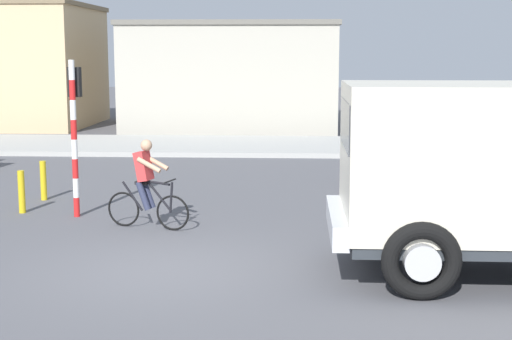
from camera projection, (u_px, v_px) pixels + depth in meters
ground_plane at (166, 271)px, 11.77m from camera, size 120.00×120.00×0.00m
sidewalk_far at (238, 146)px, 26.63m from camera, size 80.00×5.00×0.16m
cyclist at (147, 184)px, 14.45m from camera, size 1.67×0.64×1.72m
traffic_light_pole at (74, 116)px, 15.37m from camera, size 0.24×0.43×3.20m
car_white_mid at (443, 159)px, 18.11m from camera, size 4.23×2.37×1.60m
bollard_near at (22, 192)px, 15.90m from camera, size 0.14×0.14×0.90m
bollard_far at (43, 181)px, 17.28m from camera, size 0.14×0.14×0.90m
building_mid_block at (234, 75)px, 33.59m from camera, size 8.99×8.02×4.58m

